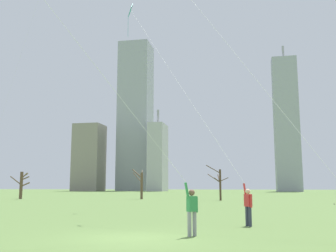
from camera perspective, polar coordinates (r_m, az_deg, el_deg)
name	(u,v)px	position (r m, az deg, el deg)	size (l,w,h in m)	color
ground_plane	(134,238)	(13.69, -5.03, -16.04)	(400.00, 400.00, 0.00)	#5B7A3D
kite_flyer_foreground_right_blue	(303,155)	(14.53, 19.18, -3.98)	(9.01, 10.48, 17.52)	gray
kite_flyer_far_back_teal	(207,137)	(20.68, 5.79, -1.65)	(9.58, 12.75, 17.08)	#33384C
kite_flyer_midfield_left_green	(130,126)	(13.84, -5.61, 0.07)	(11.34, 4.66, 16.30)	gray
bare_tree_right_of_center	(141,183)	(53.82, -3.98, -8.38)	(1.69, 1.37, 4.11)	brown
bare_tree_far_right_edge	(22,184)	(58.26, -20.61, -7.92)	(2.73, 2.68, 3.73)	brown
bare_tree_left_of_center	(219,183)	(49.22, 7.52, -8.21)	(2.78, 2.17, 4.37)	#4C3828
skyline_slender_spire	(135,116)	(154.44, -4.78, 1.49)	(11.94, 11.42, 58.48)	#9EA3AD
skyline_mid_tower_right	(286,123)	(137.76, 16.92, 0.42)	(8.19, 5.16, 50.13)	#9EA3AD
skyline_short_annex	(89,158)	(146.99, -11.48, -4.54)	(9.95, 9.59, 24.40)	gray
skyline_squat_block	(158,157)	(139.75, -1.49, -4.58)	(5.41, 11.02, 29.27)	#B2B2B7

